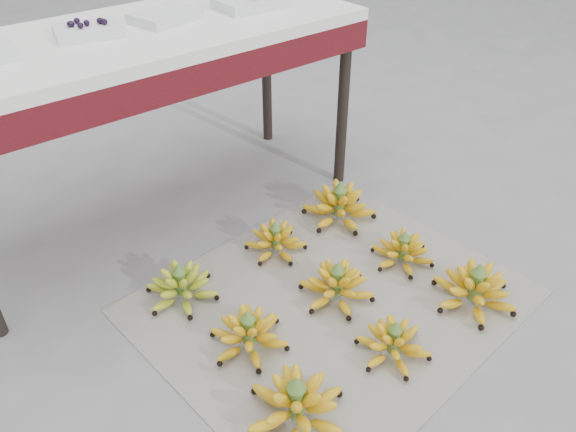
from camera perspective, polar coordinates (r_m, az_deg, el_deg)
ground at (r=2.02m, az=3.90°, el=-9.27°), size 60.00×60.00×0.00m
newspaper_mat at (r=2.04m, az=4.41°, el=-8.64°), size 1.33×1.14×0.01m
bunch_front_left at (r=1.67m, az=0.84°, el=-18.63°), size 0.35×0.35×0.18m
bunch_front_center at (r=1.86m, az=10.66°, el=-12.55°), size 0.29×0.29×0.15m
bunch_front_right at (r=2.09m, az=18.43°, el=-7.08°), size 0.37×0.37×0.18m
bunch_mid_left at (r=1.86m, az=-4.00°, el=-11.85°), size 0.28×0.28×0.16m
bunch_mid_center at (r=2.02m, az=4.97°, el=-7.04°), size 0.29×0.29×0.16m
bunch_mid_right at (r=2.21m, az=11.58°, el=-3.49°), size 0.30×0.30×0.15m
bunch_back_left at (r=2.05m, az=-10.78°, el=-7.03°), size 0.28×0.28×0.16m
bunch_back_center at (r=2.22m, az=-1.26°, el=-2.52°), size 0.26×0.26×0.15m
bunch_back_right at (r=2.40m, az=5.22°, el=1.05°), size 0.36×0.36×0.19m
vendor_table at (r=2.21m, az=-14.67°, el=15.64°), size 1.68×0.67×0.80m
tray_left at (r=2.15m, az=-19.63°, el=17.36°), size 0.25×0.20×0.06m
tray_right at (r=2.25m, az=-12.35°, el=19.23°), size 0.27×0.22×0.04m
tray_far_right at (r=2.38m, az=-3.86°, el=20.87°), size 0.26×0.19×0.07m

